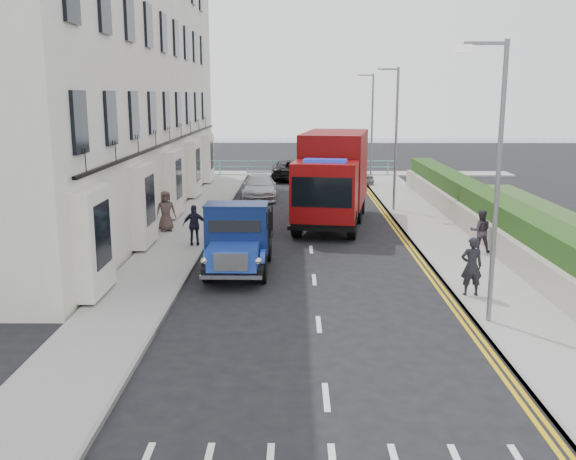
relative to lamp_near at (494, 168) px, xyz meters
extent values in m
plane|color=black|center=(-4.18, 2.00, -4.00)|extent=(120.00, 120.00, 0.00)
cube|color=gray|center=(-9.38, 11.00, -3.94)|extent=(2.40, 38.00, 0.12)
cube|color=gray|center=(1.12, 11.00, -3.94)|extent=(2.60, 38.00, 0.12)
cube|color=gray|center=(-4.18, 31.00, -3.94)|extent=(30.00, 2.50, 0.12)
plane|color=slate|center=(-4.18, 62.00, -4.00)|extent=(120.00, 120.00, 0.00)
cube|color=white|center=(-13.68, 15.00, 3.00)|extent=(6.00, 30.00, 14.00)
cube|color=black|center=(-10.53, 15.00, -0.40)|extent=(0.12, 28.00, 0.10)
cube|color=#B2AD9E|center=(2.42, 11.00, -3.45)|extent=(0.30, 28.00, 1.00)
cube|color=#1F3F14|center=(3.12, 11.00, -3.05)|extent=(1.20, 28.00, 1.70)
cube|color=#59B2A5|center=(-4.18, 30.20, -2.92)|extent=(13.00, 0.08, 0.06)
cube|color=#59B2A5|center=(-4.18, 30.20, -3.35)|extent=(13.00, 0.06, 0.05)
cylinder|color=slate|center=(0.12, 0.00, -0.50)|extent=(0.12, 0.12, 7.00)
cube|color=slate|center=(-0.38, 0.00, 2.90)|extent=(1.00, 0.08, 0.08)
cube|color=beige|center=(-0.88, 0.00, 2.78)|extent=(0.35, 0.18, 0.18)
cylinder|color=slate|center=(0.12, 16.00, -0.50)|extent=(0.12, 0.12, 7.00)
cube|color=slate|center=(-0.38, 16.00, 2.90)|extent=(1.00, 0.08, 0.08)
cube|color=beige|center=(-0.88, 16.00, 2.78)|extent=(0.35, 0.18, 0.18)
cylinder|color=slate|center=(0.12, 26.00, -0.50)|extent=(0.12, 0.12, 7.00)
cube|color=slate|center=(-0.38, 26.00, 2.90)|extent=(1.00, 0.08, 0.08)
cube|color=beige|center=(-0.88, 26.00, 2.78)|extent=(0.35, 0.18, 0.18)
cylinder|color=black|center=(-7.49, 3.69, -3.53)|extent=(0.27, 0.93, 0.93)
cylinder|color=black|center=(-5.79, 3.67, -3.53)|extent=(0.27, 0.93, 0.93)
cylinder|color=black|center=(-7.45, 6.39, -3.53)|extent=(0.27, 0.93, 0.93)
cylinder|color=black|center=(-5.75, 6.37, -3.53)|extent=(0.27, 0.93, 0.93)
cube|color=black|center=(-6.62, 5.03, -3.40)|extent=(1.91, 4.66, 0.17)
cube|color=#2143B5|center=(-6.65, 3.24, -3.05)|extent=(1.52, 1.28, 0.70)
cube|color=silver|center=(-6.66, 2.60, -3.05)|extent=(1.01, 0.09, 0.53)
cube|color=#0F1E51|center=(-6.63, 4.35, -2.50)|extent=(1.95, 1.19, 1.69)
cube|color=black|center=(-6.60, 6.19, -3.18)|extent=(2.07, 2.73, 0.12)
cylinder|color=black|center=(-4.70, 10.19, -3.41)|extent=(0.53, 1.21, 1.17)
cylinder|color=black|center=(-2.49, 9.82, -3.41)|extent=(0.53, 1.21, 1.17)
cylinder|color=black|center=(-4.17, 13.45, -3.41)|extent=(0.53, 1.21, 1.17)
cylinder|color=black|center=(-1.96, 13.09, -3.41)|extent=(0.53, 1.21, 1.17)
cylinder|color=black|center=(-3.79, 15.77, -3.41)|extent=(0.53, 1.21, 1.17)
cylinder|color=black|center=(-1.58, 15.41, -3.41)|extent=(0.53, 1.21, 1.17)
cube|color=black|center=(-3.15, 12.74, -3.20)|extent=(3.63, 7.78, 0.27)
cube|color=maroon|center=(-3.60, 10.00, -2.07)|extent=(2.86, 2.42, 2.35)
cube|color=black|center=(-3.76, 9.03, -1.97)|extent=(2.33, 0.46, 1.17)
cube|color=#6E0808|center=(-2.96, 13.90, -1.54)|extent=(3.53, 5.91, 3.20)
imported|color=black|center=(-6.78, 7.84, -3.22)|extent=(1.85, 4.59, 1.56)
imported|color=#5DAAC8|center=(-6.78, 9.00, -3.38)|extent=(1.61, 3.87, 1.24)
imported|color=#AFB0B4|center=(-6.78, 20.00, -3.34)|extent=(2.03, 4.62, 1.32)
imported|color=black|center=(-5.22, 28.26, -3.31)|extent=(2.30, 4.95, 1.37)
imported|color=#9E9EA3|center=(-1.22, 26.17, -3.30)|extent=(3.17, 4.38, 1.39)
imported|color=black|center=(0.22, 2.13, -3.03)|extent=(0.63, 0.42, 1.70)
imported|color=#352D38|center=(1.92, 7.25, -3.10)|extent=(0.83, 0.69, 1.56)
imported|color=black|center=(-8.58, 8.16, -3.10)|extent=(0.95, 0.48, 1.55)
imported|color=#473733|center=(-10.18, 10.74, -3.03)|extent=(0.98, 0.82, 1.70)
camera|label=1|loc=(-4.79, -15.47, 1.75)|focal=40.00mm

